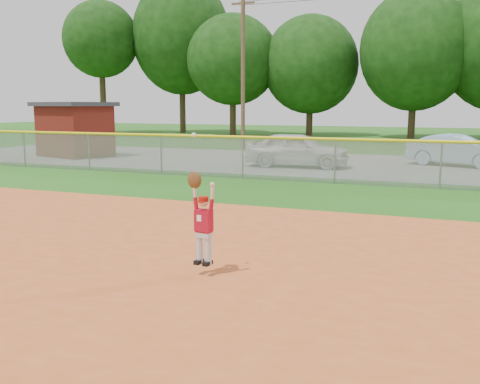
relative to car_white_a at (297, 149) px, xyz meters
name	(u,v)px	position (x,y,z in m)	size (l,w,h in m)	color
ground	(211,265)	(2.46, -14.12, -0.77)	(120.00, 120.00, 0.00)	#1D5112
clay_infield	(101,335)	(2.46, -17.12, -0.75)	(24.00, 16.00, 0.04)	#B44E20
parking_strip	(362,165)	(2.46, 1.88, -0.75)	(44.00, 10.00, 0.03)	slate
car_white_a	(297,149)	(0.00, 0.00, 0.00)	(1.75, 4.34, 1.48)	silver
car_blue	(457,150)	(6.31, 2.86, -0.06)	(1.43, 4.11, 1.36)	#80A5BF
utility_shed	(75,129)	(-11.89, 0.50, 0.65)	(4.35, 3.78, 2.78)	#50120B
outfield_fence	(335,158)	(2.46, -4.12, 0.11)	(40.06, 0.10, 1.55)	gray
power_lines	(403,65)	(3.46, 7.88, 3.91)	(19.40, 0.24, 9.00)	#4C3823
tree_line	(422,42)	(3.42, 23.79, 6.76)	(62.37, 13.00, 14.43)	#422D1C
ballplayer	(202,219)	(2.60, -14.72, 0.14)	(0.47, 0.22, 2.01)	silver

